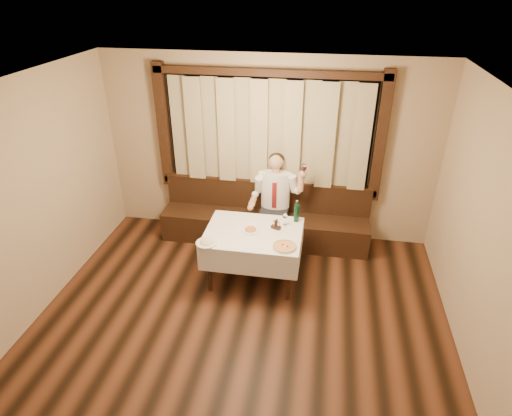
% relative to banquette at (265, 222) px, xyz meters
% --- Properties ---
extents(room, '(5.01, 6.01, 2.81)m').
position_rel_banquette_xyz_m(room, '(-0.00, -1.75, 1.19)').
color(room, black).
rests_on(room, ground).
extents(banquette, '(3.20, 0.61, 0.94)m').
position_rel_banquette_xyz_m(banquette, '(0.00, 0.00, 0.00)').
color(banquette, black).
rests_on(banquette, ground).
extents(dining_table, '(1.27, 0.97, 0.76)m').
position_rel_banquette_xyz_m(dining_table, '(0.00, -1.02, 0.34)').
color(dining_table, black).
rests_on(dining_table, ground).
extents(pizza, '(0.31, 0.31, 0.03)m').
position_rel_banquette_xyz_m(pizza, '(0.45, -1.32, 0.46)').
color(pizza, white).
rests_on(pizza, dining_table).
extents(pasta_red, '(0.25, 0.25, 0.08)m').
position_rel_banquette_xyz_m(pasta_red, '(-0.04, -1.01, 0.48)').
color(pasta_red, white).
rests_on(pasta_red, dining_table).
extents(pasta_cream, '(0.27, 0.27, 0.09)m').
position_rel_banquette_xyz_m(pasta_cream, '(-0.53, -1.40, 0.48)').
color(pasta_cream, white).
rests_on(pasta_cream, dining_table).
extents(green_bottle, '(0.07, 0.07, 0.32)m').
position_rel_banquette_xyz_m(green_bottle, '(0.53, -0.66, 0.58)').
color(green_bottle, '#115332').
rests_on(green_bottle, dining_table).
extents(table_wine_glass, '(0.07, 0.07, 0.18)m').
position_rel_banquette_xyz_m(table_wine_glass, '(0.39, -0.79, 0.58)').
color(table_wine_glass, white).
rests_on(table_wine_glass, dining_table).
extents(cruet_caddy, '(0.14, 0.11, 0.13)m').
position_rel_banquette_xyz_m(cruet_caddy, '(0.28, -0.90, 0.49)').
color(cruet_caddy, black).
rests_on(cruet_caddy, dining_table).
extents(seated_man, '(0.81, 0.61, 1.46)m').
position_rel_banquette_xyz_m(seated_man, '(0.16, -0.09, 0.53)').
color(seated_man, black).
rests_on(seated_man, ground).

